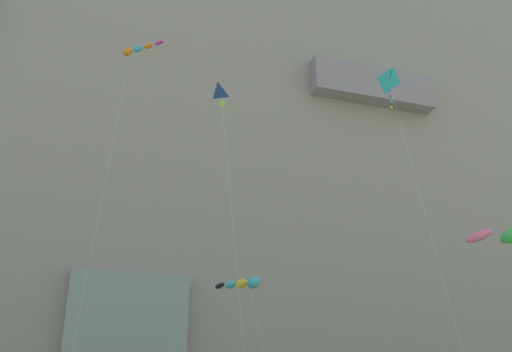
# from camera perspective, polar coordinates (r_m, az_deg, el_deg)

# --- Properties ---
(cliff_face) EXTENTS (180.00, 22.49, 73.11)m
(cliff_face) POSITION_cam_1_polar(r_m,az_deg,el_deg) (78.33, -11.54, 2.67)
(cliff_face) COLOR gray
(cliff_face) RESTS_ON ground
(kite_diamond_front_field) EXTENTS (3.62, 2.93, 26.79)m
(kite_diamond_front_field) POSITION_cam_1_polar(r_m,az_deg,el_deg) (43.50, 12.62, 7.99)
(kite_diamond_front_field) COLOR teal
(kite_diamond_front_field) RESTS_ON ground
(kite_windsock_high_left) EXTENTS (3.09, 9.04, 14.39)m
(kite_windsock_high_left) POSITION_cam_1_polar(r_m,az_deg,el_deg) (47.91, -1.25, -10.10)
(kite_windsock_high_left) COLOR #38B2D1
(kite_windsock_high_left) RESTS_ON ground
(kite_delta_near_cliff) EXTENTS (1.96, 3.67, 24.58)m
(kite_delta_near_cliff) POSITION_cam_1_polar(r_m,az_deg,el_deg) (42.63, -2.55, 6.24)
(kite_delta_near_cliff) COLOR blue
(kite_delta_near_cliff) RESTS_ON ground
(kite_windsock_upper_mid) EXTENTS (5.14, 6.41, 33.03)m
(kite_windsock_upper_mid) POSITION_cam_1_polar(r_m,az_deg,el_deg) (52.55, -11.16, 11.56)
(kite_windsock_upper_mid) COLOR orange
(kite_windsock_upper_mid) RESTS_ON ground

